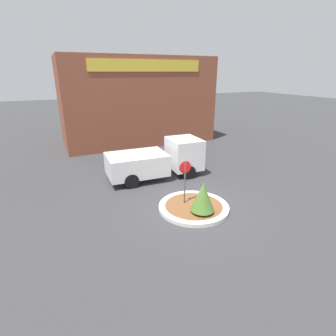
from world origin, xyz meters
TOP-DOWN VIEW (x-y plane):
  - ground_plane at (0.00, 0.00)m, footprint 120.00×120.00m
  - traffic_island at (0.00, 0.00)m, footprint 3.36×3.36m
  - stop_sign at (-0.28, 0.43)m, footprint 0.60×0.07m
  - island_shrub at (0.03, -0.71)m, footprint 1.07×1.07m
  - utility_truck at (0.07, 4.54)m, footprint 5.90×2.58m
  - storefront_building at (1.98, 14.04)m, footprint 13.23×6.07m

SIDE VIEW (x-z plane):
  - ground_plane at x=0.00m, z-range 0.00..0.00m
  - traffic_island at x=0.00m, z-range 0.00..0.18m
  - island_shrub at x=0.03m, z-range 0.24..1.69m
  - utility_truck at x=0.07m, z-range -0.02..2.25m
  - stop_sign at x=-0.28m, z-range 0.42..2.76m
  - storefront_building at x=1.98m, z-range 0.00..7.47m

